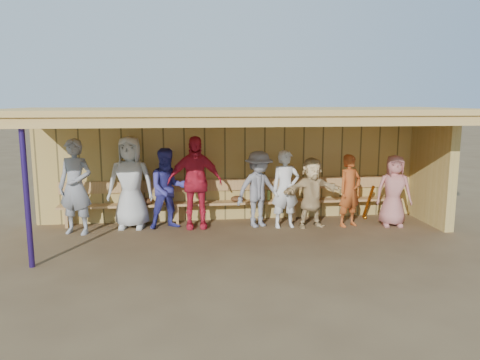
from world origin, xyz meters
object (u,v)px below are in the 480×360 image
(player_c, at_px, (168,189))
(bench, at_px, (236,197))
(player_f, at_px, (312,192))
(player_h, at_px, (394,191))
(player_d, at_px, (195,182))
(player_a, at_px, (76,187))
(player_g, at_px, (350,191))
(player_extra, at_px, (286,189))
(player_e, at_px, (259,189))
(player_b, at_px, (130,182))

(player_c, xyz_separation_m, bench, (1.46, 0.44, -0.31))
(player_f, bearing_deg, player_h, -14.46)
(player_d, height_order, player_f, player_d)
(player_c, xyz_separation_m, player_d, (0.55, -0.01, 0.12))
(player_a, distance_m, player_f, 4.81)
(player_f, height_order, player_g, player_g)
(player_d, bearing_deg, player_extra, -7.22)
(player_c, distance_m, player_e, 1.89)
(player_f, xyz_separation_m, player_extra, (-0.55, 0.05, 0.07))
(player_g, bearing_deg, player_extra, 154.47)
(player_b, height_order, player_d, player_b)
(player_b, bearing_deg, player_c, -4.19)
(player_f, height_order, player_h, player_h)
(player_d, xyz_separation_m, player_f, (2.44, -0.25, -0.22))
(player_c, bearing_deg, player_g, -18.73)
(player_a, relative_size, bench, 0.25)
(player_d, bearing_deg, player_b, 172.49)
(player_extra, xyz_separation_m, bench, (-0.98, 0.66, -0.29))
(player_c, xyz_separation_m, player_f, (2.99, -0.26, -0.10))
(player_f, relative_size, player_h, 0.98)
(player_e, bearing_deg, bench, 107.75)
(player_c, bearing_deg, player_d, -15.75)
(player_b, distance_m, player_g, 4.60)
(player_c, relative_size, player_h, 1.11)
(player_e, bearing_deg, player_c, 156.31)
(player_g, bearing_deg, bench, 140.20)
(player_e, height_order, player_f, player_e)
(player_a, xyz_separation_m, player_b, (1.04, 0.32, 0.01))
(player_f, bearing_deg, player_d, 163.90)
(player_d, relative_size, player_extra, 1.18)
(player_d, distance_m, player_extra, 1.90)
(player_b, bearing_deg, player_extra, -0.46)
(player_e, height_order, player_h, player_e)
(player_e, xyz_separation_m, player_h, (2.85, -0.31, -0.04))
(player_a, height_order, player_f, player_a)
(player_g, xyz_separation_m, player_h, (0.93, -0.10, -0.01))
(player_f, xyz_separation_m, player_g, (0.82, -0.03, 0.02))
(player_e, bearing_deg, player_a, 160.36)
(player_e, height_order, bench, player_e)
(player_c, height_order, player_g, player_c)
(player_c, relative_size, player_g, 1.10)
(player_a, distance_m, player_d, 2.37)
(player_b, distance_m, bench, 2.30)
(player_d, xyz_separation_m, player_h, (4.18, -0.38, -0.20))
(player_c, height_order, player_d, player_d)
(player_f, height_order, player_extra, player_extra)
(player_extra, bearing_deg, player_d, 168.41)
(player_c, bearing_deg, player_f, -19.36)
(player_e, xyz_separation_m, bench, (-0.43, 0.53, -0.28))
(player_g, bearing_deg, player_a, 156.46)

